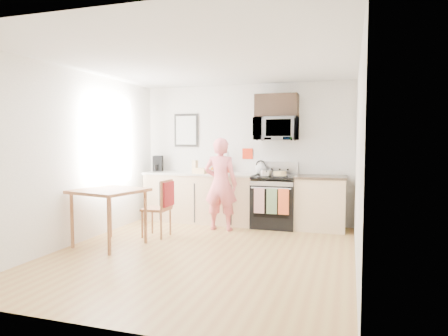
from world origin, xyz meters
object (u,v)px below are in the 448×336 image
(chair, at_px, (164,200))
(cake, at_px, (280,174))
(person, at_px, (221,184))
(range, at_px, (274,203))
(dining_table, at_px, (109,196))
(microwave, at_px, (276,129))

(chair, xyz_separation_m, cake, (1.68, 1.10, 0.37))
(cake, bearing_deg, chair, -146.62)
(cake, bearing_deg, person, -160.58)
(range, height_order, cake, range)
(dining_table, xyz_separation_m, chair, (0.53, 0.71, -0.14))
(dining_table, height_order, chair, chair)
(dining_table, height_order, cake, cake)
(person, height_order, dining_table, person)
(microwave, distance_m, cake, 0.85)
(microwave, bearing_deg, range, -89.94)
(microwave, xyz_separation_m, chair, (-1.55, -1.39, -1.16))
(person, height_order, chair, person)
(microwave, distance_m, dining_table, 3.13)
(microwave, xyz_separation_m, dining_table, (-2.08, -2.10, -1.02))
(dining_table, bearing_deg, microwave, 45.28)
(range, distance_m, chair, 2.03)
(microwave, relative_size, person, 0.47)
(range, relative_size, chair, 1.26)
(cake, bearing_deg, microwave, 113.06)
(range, bearing_deg, person, -148.06)
(person, distance_m, cake, 1.04)
(dining_table, distance_m, chair, 0.90)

